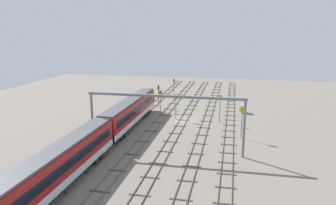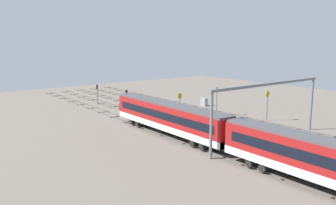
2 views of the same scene
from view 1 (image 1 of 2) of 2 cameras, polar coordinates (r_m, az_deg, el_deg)
ground_plane at (r=63.05m, az=2.76°, el=-3.17°), size 114.62×114.62×0.00m
track_near_foreground at (r=62.34m, az=10.96°, el=-3.52°), size 98.62×2.40×0.16m
track_second_near at (r=62.53m, az=6.84°, el=-3.32°), size 98.62×2.40×0.16m
track_middle at (r=63.04m, az=2.76°, el=-3.11°), size 98.62×2.40×0.16m
track_second_far at (r=63.86m, az=-1.23°, el=-2.89°), size 98.62×2.40×0.16m
track_with_train at (r=64.98m, az=-5.10°, el=-2.66°), size 98.62×2.40×0.16m
train at (r=48.54m, az=-11.09°, el=-5.03°), size 50.40×3.24×4.80m
overhead_gantry at (r=45.33m, az=-0.62°, el=-0.91°), size 0.40×22.91×8.42m
speed_sign_near_foreground at (r=62.99m, az=1.42°, el=-0.04°), size 0.14×0.99×5.04m
speed_sign_mid_trackside at (r=69.51m, az=-1.38°, el=0.96°), size 0.14×1.00×4.60m
speed_sign_far_trackside at (r=53.04m, az=13.08°, el=-2.54°), size 0.14×1.10×5.34m
speed_sign_distant_end at (r=61.45m, az=9.28°, el=-0.38°), size 0.14×0.91×5.42m
signal_light_trackside_approach at (r=72.59m, az=-1.70°, el=1.65°), size 0.31×0.32×5.09m
signal_light_trackside_departure at (r=86.06m, az=1.07°, el=3.19°), size 0.31×0.32×4.55m
relay_cabinet at (r=70.18m, az=13.38°, el=-1.13°), size 1.44×0.89×1.72m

